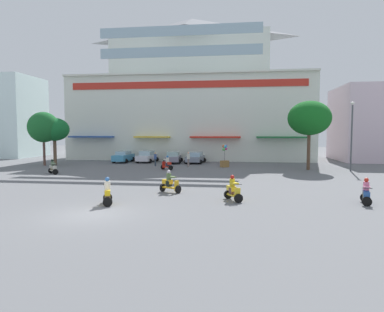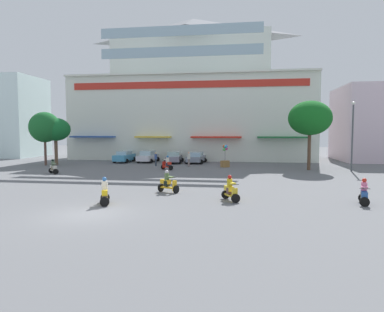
{
  "view_description": "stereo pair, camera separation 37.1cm",
  "coord_description": "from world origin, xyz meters",
  "px_view_note": "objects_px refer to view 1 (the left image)",
  "views": [
    {
      "loc": [
        7.15,
        -15.7,
        4.11
      ],
      "look_at": [
        2.44,
        18.79,
        1.56
      ],
      "focal_mm": 31.73,
      "sensor_mm": 36.0,
      "label": 1
    },
    {
      "loc": [
        7.51,
        -15.65,
        4.11
      ],
      "look_at": [
        2.44,
        18.79,
        1.56
      ],
      "focal_mm": 31.73,
      "sensor_mm": 36.0,
      "label": 2
    }
  ],
  "objects_px": {
    "plaza_tree_2": "(43,127)",
    "streetlamp_near": "(352,131)",
    "parked_car_3": "(195,158)",
    "parked_car_0": "(123,157)",
    "pedestrian_0": "(188,158)",
    "plaza_tree_1": "(309,118)",
    "scooter_rider_6": "(366,194)",
    "scooter_rider_3": "(53,168)",
    "pedestrian_1": "(155,158)",
    "plaza_tree_0": "(54,130)",
    "scooter_rider_4": "(167,164)",
    "balloon_vendor_cart": "(225,158)",
    "scooter_rider_8": "(233,190)",
    "parked_car_2": "(173,157)",
    "parked_car_1": "(147,156)",
    "scooter_rider_2": "(170,183)"
  },
  "relations": [
    {
      "from": "plaza_tree_2",
      "to": "streetlamp_near",
      "type": "relative_size",
      "value": 0.9
    },
    {
      "from": "scooter_rider_2",
      "to": "streetlamp_near",
      "type": "distance_m",
      "value": 21.99
    },
    {
      "from": "scooter_rider_2",
      "to": "scooter_rider_4",
      "type": "distance_m",
      "value": 13.41
    },
    {
      "from": "plaza_tree_1",
      "to": "plaza_tree_2",
      "type": "distance_m",
      "value": 30.6
    },
    {
      "from": "plaza_tree_1",
      "to": "scooter_rider_2",
      "type": "distance_m",
      "value": 19.96
    },
    {
      "from": "parked_car_1",
      "to": "scooter_rider_3",
      "type": "bearing_deg",
      "value": -113.51
    },
    {
      "from": "parked_car_0",
      "to": "scooter_rider_3",
      "type": "relative_size",
      "value": 3.1
    },
    {
      "from": "plaza_tree_2",
      "to": "pedestrian_0",
      "type": "height_order",
      "value": "plaza_tree_2"
    },
    {
      "from": "pedestrian_0",
      "to": "pedestrian_1",
      "type": "xyz_separation_m",
      "value": [
        -3.97,
        0.15,
        -0.04
      ]
    },
    {
      "from": "scooter_rider_3",
      "to": "scooter_rider_8",
      "type": "distance_m",
      "value": 20.34
    },
    {
      "from": "parked_car_0",
      "to": "scooter_rider_6",
      "type": "bearing_deg",
      "value": -45.99
    },
    {
      "from": "scooter_rider_6",
      "to": "balloon_vendor_cart",
      "type": "xyz_separation_m",
      "value": [
        -8.7,
        18.77,
        0.48
      ]
    },
    {
      "from": "parked_car_0",
      "to": "parked_car_3",
      "type": "relative_size",
      "value": 1.04
    },
    {
      "from": "parked_car_0",
      "to": "balloon_vendor_cart",
      "type": "relative_size",
      "value": 1.71
    },
    {
      "from": "parked_car_3",
      "to": "scooter_rider_4",
      "type": "height_order",
      "value": "scooter_rider_4"
    },
    {
      "from": "plaza_tree_1",
      "to": "streetlamp_near",
      "type": "distance_m",
      "value": 4.37
    },
    {
      "from": "scooter_rider_4",
      "to": "balloon_vendor_cart",
      "type": "relative_size",
      "value": 0.6
    },
    {
      "from": "parked_car_0",
      "to": "pedestrian_0",
      "type": "height_order",
      "value": "pedestrian_0"
    },
    {
      "from": "plaza_tree_0",
      "to": "pedestrian_1",
      "type": "xyz_separation_m",
      "value": [
        12.41,
        0.36,
        -3.35
      ]
    },
    {
      "from": "pedestrian_1",
      "to": "parked_car_2",
      "type": "bearing_deg",
      "value": 72.08
    },
    {
      "from": "parked_car_1",
      "to": "scooter_rider_6",
      "type": "height_order",
      "value": "parked_car_1"
    },
    {
      "from": "plaza_tree_0",
      "to": "balloon_vendor_cart",
      "type": "bearing_deg",
      "value": 0.92
    },
    {
      "from": "plaza_tree_1",
      "to": "pedestrian_1",
      "type": "bearing_deg",
      "value": 175.1
    },
    {
      "from": "balloon_vendor_cart",
      "to": "plaza_tree_0",
      "type": "bearing_deg",
      "value": -179.08
    },
    {
      "from": "pedestrian_0",
      "to": "parked_car_2",
      "type": "bearing_deg",
      "value": 121.15
    },
    {
      "from": "scooter_rider_3",
      "to": "streetlamp_near",
      "type": "height_order",
      "value": "streetlamp_near"
    },
    {
      "from": "plaza_tree_1",
      "to": "scooter_rider_8",
      "type": "height_order",
      "value": "plaza_tree_1"
    },
    {
      "from": "pedestrian_0",
      "to": "scooter_rider_4",
      "type": "bearing_deg",
      "value": -117.62
    },
    {
      "from": "plaza_tree_0",
      "to": "pedestrian_0",
      "type": "height_order",
      "value": "plaza_tree_0"
    },
    {
      "from": "plaza_tree_2",
      "to": "pedestrian_1",
      "type": "height_order",
      "value": "plaza_tree_2"
    },
    {
      "from": "plaza_tree_0",
      "to": "scooter_rider_4",
      "type": "xyz_separation_m",
      "value": [
        14.58,
        -3.24,
        -3.65
      ]
    },
    {
      "from": "scooter_rider_3",
      "to": "scooter_rider_6",
      "type": "bearing_deg",
      "value": -22.64
    },
    {
      "from": "parked_car_3",
      "to": "pedestrian_0",
      "type": "bearing_deg",
      "value": -93.09
    },
    {
      "from": "plaza_tree_2",
      "to": "parked_car_3",
      "type": "xyz_separation_m",
      "value": [
        17.67,
        5.27,
        -3.86
      ]
    },
    {
      "from": "plaza_tree_1",
      "to": "pedestrian_1",
      "type": "height_order",
      "value": "plaza_tree_1"
    },
    {
      "from": "scooter_rider_3",
      "to": "pedestrian_0",
      "type": "xyz_separation_m",
      "value": [
        12.03,
        8.25,
        0.41
      ]
    },
    {
      "from": "parked_car_1",
      "to": "scooter_rider_4",
      "type": "relative_size",
      "value": 2.88
    },
    {
      "from": "plaza_tree_1",
      "to": "scooter_rider_6",
      "type": "bearing_deg",
      "value": -90.86
    },
    {
      "from": "scooter_rider_4",
      "to": "scooter_rider_6",
      "type": "bearing_deg",
      "value": -45.96
    },
    {
      "from": "parked_car_3",
      "to": "scooter_rider_4",
      "type": "relative_size",
      "value": 2.73
    },
    {
      "from": "plaza_tree_2",
      "to": "streetlamp_near",
      "type": "xyz_separation_m",
      "value": [
        34.69,
        -1.13,
        -0.46
      ]
    },
    {
      "from": "parked_car_2",
      "to": "balloon_vendor_cart",
      "type": "height_order",
      "value": "balloon_vendor_cart"
    },
    {
      "from": "plaza_tree_2",
      "to": "scooter_rider_8",
      "type": "height_order",
      "value": "plaza_tree_2"
    },
    {
      "from": "scooter_rider_8",
      "to": "balloon_vendor_cart",
      "type": "bearing_deg",
      "value": 93.76
    },
    {
      "from": "parked_car_1",
      "to": "balloon_vendor_cart",
      "type": "bearing_deg",
      "value": -24.79
    },
    {
      "from": "scooter_rider_3",
      "to": "pedestrian_1",
      "type": "bearing_deg",
      "value": 46.21
    },
    {
      "from": "plaza_tree_1",
      "to": "scooter_rider_6",
      "type": "height_order",
      "value": "plaza_tree_1"
    },
    {
      "from": "plaza_tree_0",
      "to": "pedestrian_0",
      "type": "bearing_deg",
      "value": 0.73
    },
    {
      "from": "plaza_tree_1",
      "to": "parked_car_1",
      "type": "xyz_separation_m",
      "value": [
        -19.43,
        6.27,
        -4.72
      ]
    },
    {
      "from": "pedestrian_0",
      "to": "scooter_rider_3",
      "type": "bearing_deg",
      "value": -145.55
    }
  ]
}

